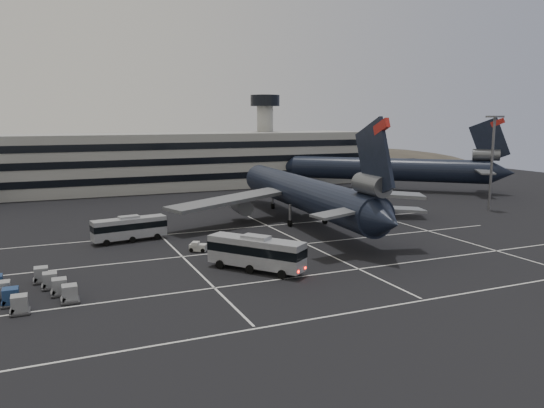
# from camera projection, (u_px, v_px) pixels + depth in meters

# --- Properties ---
(ground) EXTENTS (260.00, 260.00, 0.00)m
(ground) POSITION_uv_depth(u_px,v_px,m) (236.00, 259.00, 67.75)
(ground) COLOR black
(ground) RESTS_ON ground
(lane_markings) EXTENTS (90.00, 55.62, 0.01)m
(lane_markings) POSITION_uv_depth(u_px,v_px,m) (241.00, 257.00, 68.78)
(lane_markings) COLOR silver
(lane_markings) RESTS_ON ground
(terminal) EXTENTS (125.00, 26.00, 24.00)m
(terminal) POSITION_uv_depth(u_px,v_px,m) (127.00, 163.00, 129.90)
(terminal) COLOR gray
(terminal) RESTS_ON ground
(hills) EXTENTS (352.00, 180.00, 44.00)m
(hills) POSITION_uv_depth(u_px,v_px,m) (144.00, 187.00, 230.70)
(hills) COLOR #38332B
(hills) RESTS_ON ground
(lightpole_right) EXTENTS (2.40, 2.40, 18.28)m
(lightpole_right) POSITION_uv_depth(u_px,v_px,m) (493.00, 150.00, 102.18)
(lightpole_right) COLOR slate
(lightpole_right) RESTS_ON ground
(trijet_main) EXTENTS (47.36, 57.67, 18.08)m
(trijet_main) POSITION_uv_depth(u_px,v_px,m) (304.00, 193.00, 89.75)
(trijet_main) COLOR black
(trijet_main) RESTS_ON ground
(trijet_far) EXTENTS (46.56, 42.72, 18.08)m
(trijet_far) POSITION_uv_depth(u_px,v_px,m) (392.00, 169.00, 131.23)
(trijet_far) COLOR black
(trijet_far) RESTS_ON ground
(bus_near) EXTENTS (9.56, 11.32, 4.27)m
(bus_near) POSITION_uv_depth(u_px,v_px,m) (256.00, 252.00, 62.32)
(bus_near) COLOR #9C9FA4
(bus_near) RESTS_ON ground
(bus_far) EXTENTS (10.96, 4.11, 3.78)m
(bus_far) POSITION_uv_depth(u_px,v_px,m) (129.00, 227.00, 77.33)
(bus_far) COLOR #9C9FA4
(bus_far) RESTS_ON ground
(tug_b) EXTENTS (2.57, 2.31, 1.42)m
(tug_b) POSITION_uv_depth(u_px,v_px,m) (199.00, 247.00, 71.65)
(tug_b) COLOR #BBBAB6
(tug_b) RESTS_ON ground
(uld_cluster) EXTENTS (9.27, 11.86, 1.72)m
(uld_cluster) POSITION_uv_depth(u_px,v_px,m) (31.00, 288.00, 53.54)
(uld_cluster) COLOR #2D2D30
(uld_cluster) RESTS_ON ground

